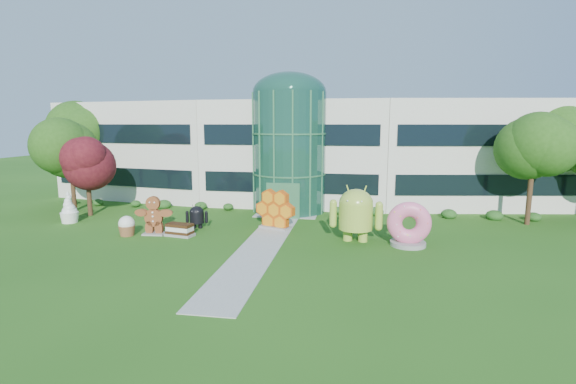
% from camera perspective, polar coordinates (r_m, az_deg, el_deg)
% --- Properties ---
extents(ground, '(140.00, 140.00, 0.00)m').
position_cam_1_polar(ground, '(24.08, -4.45, -8.36)').
color(ground, '#215114').
rests_on(ground, ground).
extents(building, '(46.00, 15.00, 9.30)m').
position_cam_1_polar(building, '(40.73, 1.55, 5.59)').
color(building, beige).
rests_on(building, ground).
extents(atrium, '(6.00, 6.00, 9.80)m').
position_cam_1_polar(atrium, '(34.79, 0.19, 5.37)').
color(atrium, '#194738').
rests_on(atrium, ground).
extents(walkway, '(2.40, 20.00, 0.04)m').
position_cam_1_polar(walkway, '(25.93, -3.39, -7.00)').
color(walkway, '#9E9E93').
rests_on(walkway, ground).
extents(tree_red, '(4.00, 4.00, 6.00)m').
position_cam_1_polar(tree_red, '(36.71, -25.70, 1.67)').
color(tree_red, '#3F0C14').
rests_on(tree_red, ground).
extents(trees_backdrop, '(52.00, 8.00, 8.40)m').
position_cam_1_polar(trees_backdrop, '(35.83, 0.45, 4.36)').
color(trees_backdrop, '#234E13').
rests_on(trees_backdrop, ground).
extents(android_green, '(3.63, 2.60, 3.89)m').
position_cam_1_polar(android_green, '(26.33, 9.26, -2.54)').
color(android_green, '#9ABA3B').
rests_on(android_green, ground).
extents(android_black, '(1.78, 1.32, 1.86)m').
position_cam_1_polar(android_black, '(30.07, -12.37, -3.13)').
color(android_black, black).
rests_on(android_black, ground).
extents(donut, '(2.70, 1.37, 2.76)m').
position_cam_1_polar(donut, '(26.16, 16.19, -4.14)').
color(donut, '#EA5996').
rests_on(donut, ground).
extents(gingerbread, '(2.91, 1.32, 2.61)m').
position_cam_1_polar(gingerbread, '(29.09, -17.89, -3.03)').
color(gingerbread, brown).
rests_on(gingerbread, ground).
extents(ice_cream_sandwich, '(2.02, 1.27, 0.83)m').
position_cam_1_polar(ice_cream_sandwich, '(28.40, -14.60, -5.01)').
color(ice_cream_sandwich, black).
rests_on(ice_cream_sandwich, ground).
extents(honeycomb, '(3.39, 2.24, 2.51)m').
position_cam_1_polar(honeycomb, '(29.19, -1.75, -2.64)').
color(honeycomb, orange).
rests_on(honeycomb, ground).
extents(froyo, '(1.62, 1.62, 2.36)m').
position_cam_1_polar(froyo, '(35.04, -27.79, -1.82)').
color(froyo, white).
rests_on(froyo, ground).
extents(cupcake, '(1.43, 1.43, 1.33)m').
position_cam_1_polar(cupcake, '(29.49, -21.19, -4.32)').
color(cupcake, white).
rests_on(cupcake, ground).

